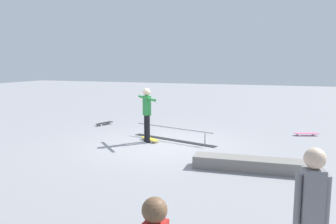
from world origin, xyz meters
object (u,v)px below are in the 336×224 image
Objects in this scene: grind_rail at (173,134)px; skate_ledge at (247,164)px; skateboard_main at (150,139)px; loose_skateboard_black at (104,123)px; skater_main at (147,111)px; bystander_grey_shirt at (311,213)px; loose_skateboard_pink at (306,134)px.

skate_ledge is (-2.64, 2.31, -0.05)m from grind_rail.
skateboard_main and loose_skateboard_black have the same top height.
skate_ledge is 3.84m from skateboard_main.
skate_ledge is at bearing -162.38° from skater_main.
bystander_grey_shirt is (-1.16, 4.16, 0.78)m from skate_ledge.
grind_rail reaches higher than skateboard_main.
skater_main reaches higher than bystander_grey_shirt.
skateboard_main is at bearing 44.65° from grind_rail.
skate_ledge is 4.79m from loose_skateboard_pink.
loose_skateboard_black is (7.34, -8.12, -0.85)m from bystander_grey_shirt.
grind_rail is at bearing 107.15° from bystander_grey_shirt.
skateboard_main is at bearing 9.73° from loose_skateboard_pink.
skater_main is (0.69, 0.54, 0.81)m from grind_rail.
skater_main is 1.05× the size of bystander_grey_shirt.
loose_skateboard_black is at bearing -9.06° from grind_rail.
skater_main is 2.08× the size of loose_skateboard_black.
skateboard_main is 5.44m from loose_skateboard_pink.
skater_main is 3.71m from loose_skateboard_black.
grind_rail is 1.19m from skater_main.
loose_skateboard_pink is at bearing -135.31° from grind_rail.
skateboard_main is 3.51m from loose_skateboard_black.
skate_ledge is at bearing -105.84° from loose_skateboard_black.
bystander_grey_shirt is 1.99× the size of loose_skateboard_black.
skateboard_main is (0.67, 0.37, -0.12)m from grind_rail.
skateboard_main and loose_skateboard_pink have the same top height.
grind_rail is at bearing -98.14° from loose_skateboard_black.
loose_skateboard_black is 1.00× the size of loose_skateboard_pink.
skateboard_main is 7.62m from bystander_grey_shirt.
skate_ledge is 3.05× the size of loose_skateboard_pink.
loose_skateboard_pink is at bearing -107.75° from skate_ledge.
loose_skateboard_pink is (-4.10, -2.25, -0.12)m from grind_rail.
bystander_grey_shirt is at bearing 69.00° from loose_skateboard_pink.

